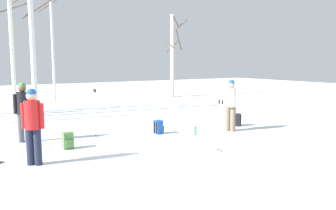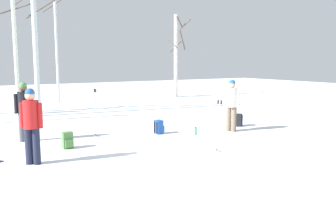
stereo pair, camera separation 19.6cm
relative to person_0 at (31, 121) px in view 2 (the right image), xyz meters
name	(u,v)px [view 2 (the right image)]	position (x,y,z in m)	size (l,w,h in m)	color
ground_plane	(194,162)	(3.18, -1.76, -0.98)	(60.00, 60.00, 0.00)	white
person_0	(31,121)	(0.00, 0.00, 0.00)	(0.44, 0.35, 1.72)	#1E2338
person_1	(232,102)	(6.25, 0.47, 0.00)	(0.34, 0.46, 1.72)	#72604C
person_2	(24,108)	(0.19, 2.45, 0.00)	(0.52, 0.34, 1.72)	#4C4C56
ski_poles_0	(219,125)	(4.16, -1.43, -0.26)	(0.07, 0.22, 1.35)	#B2B2BC
ski_poles_1	(96,112)	(2.10, 1.87, -0.19)	(0.07, 0.22, 1.49)	#B2B2BC
backpack_0	(159,127)	(4.00, 1.36, -0.77)	(0.30, 0.27, 0.44)	#1E4C99
backpack_1	(68,140)	(1.03, 1.02, -0.77)	(0.27, 0.29, 0.44)	#4C7F3F
backpack_2	(239,120)	(7.09, 1.02, -0.77)	(0.34, 0.35, 0.44)	black
water_bottle_1	(196,131)	(4.89, 0.58, -0.86)	(0.07, 0.07, 0.26)	green
birch_tree_3	(15,23)	(0.71, 7.94, 2.93)	(1.50, 1.69, 7.59)	silver
birch_tree_4	(35,27)	(1.38, 7.10, 2.74)	(1.17, 1.71, 7.31)	silver
birch_tree_5	(56,32)	(3.23, 11.74, 2.98)	(1.41, 1.41, 7.48)	silver
birch_tree_6	(176,54)	(10.68, 10.92, 1.84)	(1.24, 1.36, 5.32)	silver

